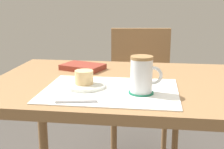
{
  "coord_description": "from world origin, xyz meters",
  "views": [
    {
      "loc": [
        0.08,
        -1.18,
        1.06
      ],
      "look_at": [
        -0.07,
        -0.1,
        0.78
      ],
      "focal_mm": 50.0,
      "sensor_mm": 36.0,
      "label": 1
    }
  ],
  "objects": [
    {
      "name": "teaspoon",
      "position": [
        -0.16,
        -0.29,
        0.74
      ],
      "size": [
        0.13,
        0.03,
        0.01
      ],
      "primitive_type": "cylinder",
      "rotation": [
        0.0,
        1.57,
        0.2
      ],
      "color": "silver",
      "rests_on": "placemat"
    },
    {
      "name": "dining_table",
      "position": [
        0.0,
        0.0,
        0.64
      ],
      "size": [
        1.12,
        0.73,
        0.73
      ],
      "color": "#997047",
      "rests_on": "ground_plane"
    },
    {
      "name": "pastry",
      "position": [
        -0.17,
        -0.12,
        0.77
      ],
      "size": [
        0.07,
        0.07,
        0.05
      ],
      "primitive_type": "cylinder",
      "color": "#E5BC7F",
      "rests_on": "pastry_plate"
    },
    {
      "name": "coffee_coaster",
      "position": [
        0.04,
        -0.17,
        0.74
      ],
      "size": [
        0.09,
        0.09,
        0.0
      ],
      "primitive_type": "cylinder",
      "color": "#196B4C",
      "rests_on": "placemat"
    },
    {
      "name": "coffee_mug",
      "position": [
        0.04,
        -0.17,
        0.8
      ],
      "size": [
        0.11,
        0.08,
        0.12
      ],
      "color": "white",
      "rests_on": "coffee_coaster"
    },
    {
      "name": "wooden_chair",
      "position": [
        0.0,
        0.73,
        0.49
      ],
      "size": [
        0.47,
        0.47,
        0.85
      ],
      "rotation": [
        0.0,
        0.0,
        3.28
      ],
      "color": "#997047",
      "rests_on": "ground_plane"
    },
    {
      "name": "pastry_plate",
      "position": [
        -0.17,
        -0.12,
        0.74
      ],
      "size": [
        0.15,
        0.15,
        0.01
      ],
      "primitive_type": "cylinder",
      "color": "silver",
      "rests_on": "placemat"
    },
    {
      "name": "placemat",
      "position": [
        -0.07,
        -0.14,
        0.73
      ],
      "size": [
        0.47,
        0.35,
        0.0
      ],
      "primitive_type": "cube",
      "color": "white",
      "rests_on": "dining_table"
    },
    {
      "name": "small_book",
      "position": [
        -0.24,
        0.17,
        0.74
      ],
      "size": [
        0.21,
        0.18,
        0.02
      ],
      "primitive_type": "cube",
      "rotation": [
        0.0,
        0.0,
        -0.35
      ],
      "color": "maroon",
      "rests_on": "dining_table"
    }
  ]
}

